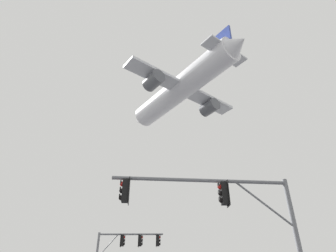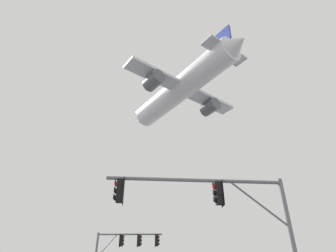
{
  "view_description": "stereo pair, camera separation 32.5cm",
  "coord_description": "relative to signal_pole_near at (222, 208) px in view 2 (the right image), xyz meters",
  "views": [
    {
      "loc": [
        0.22,
        -5.23,
        1.33
      ],
      "look_at": [
        0.43,
        18.38,
        15.37
      ],
      "focal_mm": 30.34,
      "sensor_mm": 36.0,
      "label": 1
    },
    {
      "loc": [
        0.54,
        -5.24,
        1.33
      ],
      "look_at": [
        0.43,
        18.38,
        15.37
      ],
      "focal_mm": 30.34,
      "sensor_mm": 36.0,
      "label": 2
    }
  ],
  "objects": [
    {
      "name": "signal_pole_near",
      "position": [
        0.0,
        0.0,
        0.0
      ],
      "size": [
        7.33,
        0.85,
        5.54
      ],
      "color": "slate",
      "rests_on": "ground"
    },
    {
      "name": "airplane",
      "position": [
        0.36,
        30.49,
        30.02
      ],
      "size": [
        21.6,
        26.72,
        8.35
      ],
      "color": "white"
    },
    {
      "name": "signal_pole_far",
      "position": [
        -5.96,
        14.98,
        0.4
      ],
      "size": [
        5.72,
        0.52,
        6.02
      ],
      "color": "slate",
      "rests_on": "ground"
    }
  ]
}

